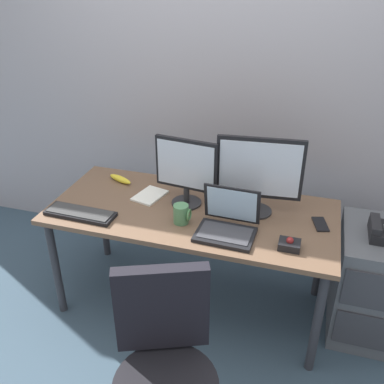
% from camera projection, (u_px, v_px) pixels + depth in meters
% --- Properties ---
extents(ground_plane, '(8.00, 8.00, 0.00)m').
position_uv_depth(ground_plane, '(192.00, 301.00, 2.87)').
color(ground_plane, '#394E5E').
extents(back_wall, '(6.00, 0.10, 2.80)m').
position_uv_depth(back_wall, '(224.00, 64.00, 2.81)').
color(back_wall, '#A09BA1').
rests_on(back_wall, ground).
extents(desk, '(1.67, 0.75, 0.71)m').
position_uv_depth(desk, '(192.00, 220.00, 2.57)').
color(desk, brown).
rests_on(desk, ground).
extents(file_cabinet, '(0.42, 0.53, 0.67)m').
position_uv_depth(file_cabinet, '(372.00, 283.00, 2.53)').
color(file_cabinet, '#54565B').
rests_on(file_cabinet, ground).
extents(desk_phone, '(0.17, 0.20, 0.09)m').
position_uv_depth(desk_phone, '(384.00, 231.00, 2.33)').
color(desk_phone, black).
rests_on(desk_phone, file_cabinet).
extents(office_chair, '(0.53, 0.55, 0.92)m').
position_uv_depth(office_chair, '(165.00, 383.00, 1.85)').
color(office_chair, black).
rests_on(office_chair, ground).
extents(monitor_main, '(0.48, 0.18, 0.46)m').
position_uv_depth(monitor_main, '(259.00, 172.00, 2.39)').
color(monitor_main, '#262628').
rests_on(monitor_main, desk).
extents(monitor_side, '(0.38, 0.18, 0.41)m').
position_uv_depth(monitor_side, '(186.00, 169.00, 2.49)').
color(monitor_side, '#262628').
rests_on(monitor_side, desk).
extents(keyboard, '(0.41, 0.15, 0.03)m').
position_uv_depth(keyboard, '(80.00, 213.00, 2.47)').
color(keyboard, black).
rests_on(keyboard, desk).
extents(laptop, '(0.32, 0.27, 0.24)m').
position_uv_depth(laptop, '(228.00, 223.00, 2.31)').
color(laptop, black).
rests_on(laptop, desk).
extents(trackball_mouse, '(0.11, 0.09, 0.07)m').
position_uv_depth(trackball_mouse, '(289.00, 244.00, 2.19)').
color(trackball_mouse, black).
rests_on(trackball_mouse, desk).
extents(coffee_mug, '(0.10, 0.09, 0.11)m').
position_uv_depth(coffee_mug, '(182.00, 214.00, 2.39)').
color(coffee_mug, '#4B8052').
rests_on(coffee_mug, desk).
extents(paper_notepad, '(0.19, 0.24, 0.01)m').
position_uv_depth(paper_notepad, '(150.00, 196.00, 2.67)').
color(paper_notepad, white).
rests_on(paper_notepad, desk).
extents(cell_phone, '(0.10, 0.16, 0.01)m').
position_uv_depth(cell_phone, '(320.00, 224.00, 2.39)').
color(cell_phone, black).
rests_on(cell_phone, desk).
extents(banana, '(0.19, 0.11, 0.04)m').
position_uv_depth(banana, '(120.00, 179.00, 2.84)').
color(banana, yellow).
rests_on(banana, desk).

